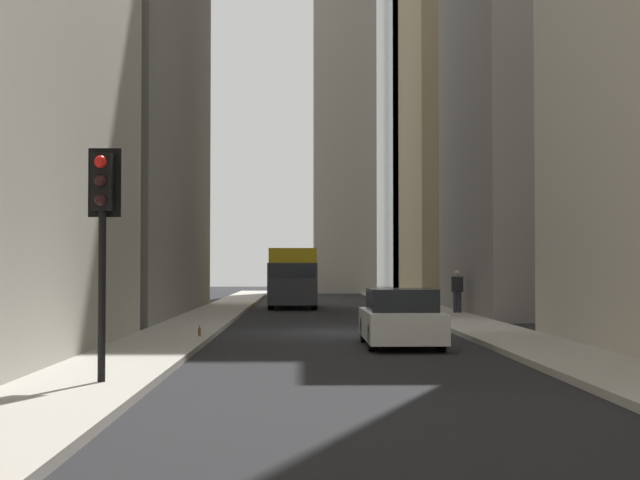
# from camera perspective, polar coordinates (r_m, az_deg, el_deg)

# --- Properties ---
(ground_plane) EXTENTS (135.00, 135.00, 0.00)m
(ground_plane) POSITION_cam_1_polar(r_m,az_deg,el_deg) (28.24, 0.95, -5.59)
(ground_plane) COLOR black
(sidewalk_right) EXTENTS (90.00, 2.20, 0.14)m
(sidewalk_right) POSITION_cam_1_polar(r_m,az_deg,el_deg) (28.42, -8.20, -5.41)
(sidewalk_right) COLOR #A8A399
(sidewalk_right) RESTS_ON ground_plane
(sidewalk_left) EXTENTS (90.00, 2.20, 0.14)m
(sidewalk_left) POSITION_cam_1_polar(r_m,az_deg,el_deg) (28.76, 9.98, -5.36)
(sidewalk_left) COLOR #A8A399
(sidewalk_left) RESTS_ON ground_plane
(building_left_midfar) EXTENTS (12.50, 10.50, 25.59)m
(building_left_midfar) POSITION_cam_1_polar(r_m,az_deg,el_deg) (41.79, 15.46, 13.47)
(building_left_midfar) COLOR gray
(building_left_midfar) RESTS_ON ground_plane
(building_left_far) EXTENTS (15.96, 10.50, 33.31)m
(building_left_far) POSITION_cam_1_polar(r_m,az_deg,el_deg) (62.14, 9.85, 12.07)
(building_left_far) COLOR #9E8966
(building_left_far) RESTS_ON ground_plane
(building_right_midfar) EXTENTS (19.43, 10.50, 20.59)m
(building_right_midfar) POSITION_cam_1_polar(r_m,az_deg,el_deg) (40.03, -15.22, 10.46)
(building_right_midfar) COLOR gray
(building_right_midfar) RESTS_ON ground_plane
(church_spire) EXTENTS (5.12, 5.12, 36.70)m
(church_spire) POSITION_cam_1_polar(r_m,az_deg,el_deg) (74.14, 1.45, 11.76)
(church_spire) COLOR #A8A091
(church_spire) RESTS_ON ground_plane
(delivery_truck) EXTENTS (6.46, 2.25, 2.84)m
(delivery_truck) POSITION_cam_1_polar(r_m,az_deg,el_deg) (45.27, -1.65, -2.27)
(delivery_truck) COLOR yellow
(delivery_truck) RESTS_ON ground_plane
(sedan_white) EXTENTS (4.30, 1.78, 1.42)m
(sedan_white) POSITION_cam_1_polar(r_m,az_deg,el_deg) (23.19, 4.90, -4.80)
(sedan_white) COLOR silver
(sedan_white) RESTS_ON ground_plane
(traffic_light_foreground) EXTENTS (0.43, 0.52, 3.69)m
(traffic_light_foreground) POSITION_cam_1_polar(r_m,az_deg,el_deg) (15.24, -13.01, 1.83)
(traffic_light_foreground) COLOR black
(traffic_light_foreground) RESTS_ON sidewalk_right
(pedestrian) EXTENTS (0.26, 0.44, 1.69)m
(pedestrian) POSITION_cam_1_polar(r_m,az_deg,el_deg) (37.91, 8.29, -2.97)
(pedestrian) COLOR #33333D
(pedestrian) RESTS_ON sidewalk_left
(discarded_bottle) EXTENTS (0.07, 0.07, 0.27)m
(discarded_bottle) POSITION_cam_1_polar(r_m,az_deg,el_deg) (24.92, -7.30, -5.53)
(discarded_bottle) COLOR brown
(discarded_bottle) RESTS_ON sidewalk_right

